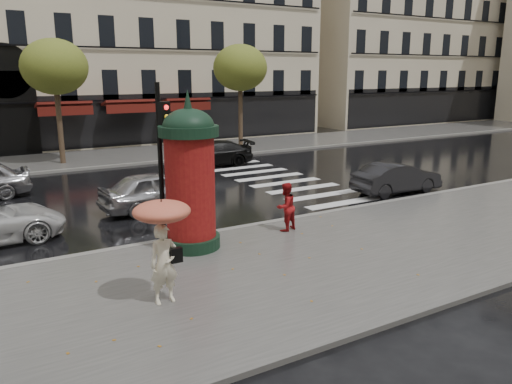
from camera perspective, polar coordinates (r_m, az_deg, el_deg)
ground at (r=13.14m, az=1.42°, el=-8.42°), size 160.00×160.00×0.00m
near_sidewalk at (r=12.73m, az=2.62°, el=-8.89°), size 90.00×7.00×0.12m
far_sidewalk at (r=30.45m, az=-17.76°, el=3.70°), size 90.00×6.00×0.12m
near_kerb at (r=15.60m, az=-4.40°, el=-4.60°), size 90.00×0.25×0.14m
far_kerb at (r=27.56m, az=-16.36°, el=2.85°), size 90.00×0.25×0.14m
zebra_crossing at (r=24.02m, az=1.56°, el=1.73°), size 3.60×11.75×0.01m
bldg_far_right at (r=57.49m, az=15.54°, el=19.44°), size 24.00×14.00×22.90m
tree_far_left at (r=28.71m, az=-22.04°, el=13.08°), size 3.40×3.40×6.64m
tree_far_right at (r=32.29m, az=-1.82°, el=13.96°), size 3.40×3.40×6.64m
woman_umbrella at (r=10.55m, az=-10.60°, el=-4.78°), size 1.20×1.20×2.30m
woman_red at (r=15.39m, az=3.40°, el=-1.70°), size 0.87×0.76×1.51m
man_burgundy at (r=14.39m, az=-7.08°, el=-2.15°), size 0.95×0.66×1.86m
morris_column at (r=13.70m, az=-7.56°, el=2.03°), size 1.62×1.62×4.37m
traffic_light at (r=14.02m, az=-10.71°, el=4.92°), size 0.33×0.45×4.54m
car_silver at (r=18.57m, az=-11.18°, el=0.19°), size 4.33×2.08×1.43m
car_darkgrey at (r=21.55m, az=15.78°, el=1.58°), size 3.96×1.53×1.29m
car_black at (r=27.00m, az=-5.17°, el=4.39°), size 4.74×2.44×1.31m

